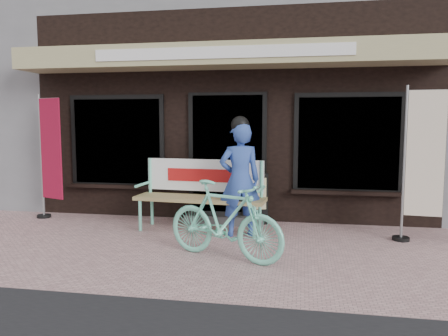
% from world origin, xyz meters
% --- Properties ---
extents(ground, '(70.00, 70.00, 0.00)m').
position_xyz_m(ground, '(0.00, 0.00, 0.00)').
color(ground, '#C19494').
rests_on(ground, ground).
extents(storefront, '(7.00, 6.77, 6.00)m').
position_xyz_m(storefront, '(0.00, 4.96, 2.99)').
color(storefront, black).
rests_on(storefront, ground).
extents(bench, '(2.08, 0.68, 1.11)m').
position_xyz_m(bench, '(-0.28, 1.25, 0.65)').
color(bench, '#71DDBC').
rests_on(bench, ground).
extents(person, '(0.71, 0.58, 1.79)m').
position_xyz_m(person, '(0.36, 0.99, 0.88)').
color(person, '#2E4B9F').
rests_on(person, ground).
extents(bicycle, '(1.69, 1.03, 0.98)m').
position_xyz_m(bicycle, '(0.33, -0.16, 0.49)').
color(bicycle, '#71DDBC').
rests_on(bicycle, ground).
extents(nobori_red, '(0.64, 0.35, 2.18)m').
position_xyz_m(nobori_red, '(-3.05, 1.51, 1.12)').
color(nobori_red, gray).
rests_on(nobori_red, ground).
extents(nobori_cream, '(0.65, 0.26, 2.21)m').
position_xyz_m(nobori_cream, '(2.92, 1.11, 1.14)').
color(nobori_cream, gray).
rests_on(nobori_cream, ground).
extents(menu_stand, '(0.43, 0.18, 0.86)m').
position_xyz_m(menu_stand, '(0.51, 1.74, 0.44)').
color(menu_stand, black).
rests_on(menu_stand, ground).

